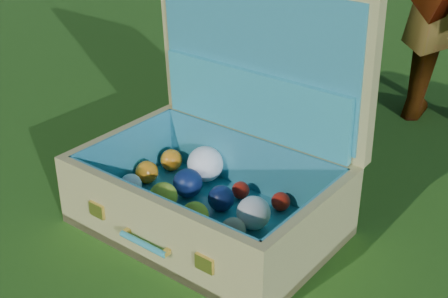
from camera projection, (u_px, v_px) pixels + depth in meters
ground at (246, 207)px, 1.77m from camera, size 60.00×60.00×0.00m
stray_ball at (123, 154)px, 1.98m from camera, size 0.07×0.07×0.07m
suitcase at (224, 158)px, 1.65m from camera, size 0.72×0.56×0.64m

